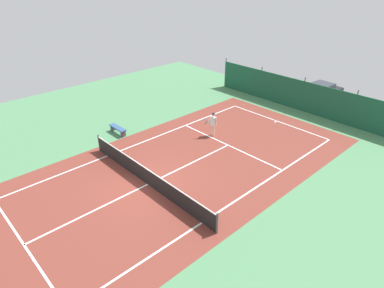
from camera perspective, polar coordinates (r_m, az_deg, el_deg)
The scene contains 8 objects.
ground_plane at distance 18.13m, azimuth -7.49°, elevation -6.82°, with size 36.00×36.00×0.00m, color #4C8456.
court_surface at distance 18.13m, azimuth -7.49°, elevation -6.81°, with size 11.02×26.60×0.01m.
tennis_net at distance 17.85m, azimuth -7.59°, elevation -5.48°, with size 10.12×0.10×1.10m.
back_fence at distance 28.55m, azimuth 18.53°, elevation 6.97°, with size 16.30×0.98×2.70m.
tennis_player at distance 22.55m, azimuth 3.56°, elevation 3.62°, with size 0.63×0.80×1.64m.
tennis_ball_near_player at distance 28.39m, azimuth 8.76°, elevation 6.64°, with size 0.07×0.07×0.07m, color #CCDB33.
parked_car at distance 30.12m, azimuth 20.89°, elevation 8.01°, with size 2.25×4.32×1.68m.
courtside_bench at distance 23.59m, azimuth -12.50°, elevation 2.56°, with size 1.60×0.40×0.49m.
Camera 1 is at (12.34, -8.31, 10.36)m, focal length 31.41 mm.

